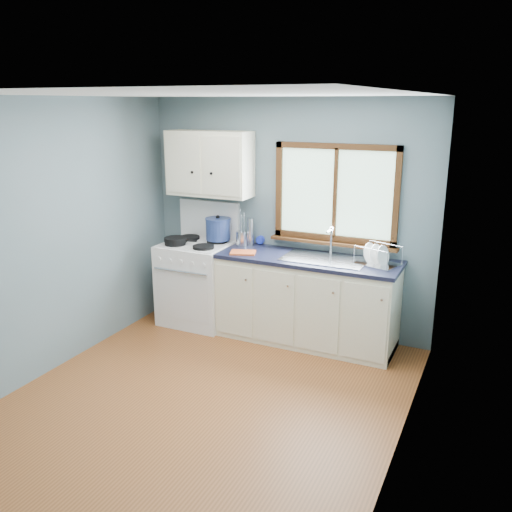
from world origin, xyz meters
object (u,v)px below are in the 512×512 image
at_px(skillet, 176,240).
at_px(stockpot, 218,229).
at_px(gas_range, 198,280).
at_px(thermos, 250,232).
at_px(sink, 324,265).
at_px(base_cabinets, 306,304).
at_px(utensil_crock, 242,238).
at_px(dish_rack, 377,259).

relative_size(skillet, stockpot, 1.26).
xyz_separation_m(gas_range, thermos, (0.56, 0.21, 0.58)).
relative_size(sink, thermos, 2.76).
bearing_deg(gas_range, sink, 0.71).
bearing_deg(skillet, base_cabinets, -2.25).
xyz_separation_m(sink, utensil_crock, (-0.99, 0.13, 0.15)).
height_order(gas_range, utensil_crock, gas_range).
bearing_deg(stockpot, base_cabinets, -6.68).
height_order(gas_range, skillet, gas_range).
xyz_separation_m(sink, skillet, (-1.66, -0.17, 0.13)).
bearing_deg(stockpot, skillet, -141.19).
bearing_deg(gas_range, base_cabinets, 0.82).
height_order(sink, stockpot, stockpot).
relative_size(stockpot, dish_rack, 0.67).
relative_size(base_cabinets, skillet, 4.71).
xyz_separation_m(skillet, thermos, (0.74, 0.36, 0.09)).
bearing_deg(utensil_crock, stockpot, -179.40).
xyz_separation_m(base_cabinets, utensil_crock, (-0.81, 0.13, 0.60)).
distance_m(sink, dish_rack, 0.53).
xyz_separation_m(base_cabinets, skillet, (-1.48, -0.17, 0.58)).
distance_m(skillet, stockpot, 0.48).
relative_size(sink, stockpot, 2.70).
height_order(gas_range, base_cabinets, gas_range).
distance_m(gas_range, sink, 1.53).
bearing_deg(sink, thermos, 167.96).
bearing_deg(base_cabinets, stockpot, 173.32).
bearing_deg(skillet, sink, -2.95).
xyz_separation_m(base_cabinets, dish_rack, (0.70, 0.05, 0.56)).
height_order(sink, utensil_crock, utensil_crock).
relative_size(thermos, dish_rack, 0.66).
height_order(gas_range, sink, gas_range).
bearing_deg(stockpot, dish_rack, -2.60).
bearing_deg(base_cabinets, gas_range, -179.18).
bearing_deg(dish_rack, sink, -156.09).
height_order(base_cabinets, utensil_crock, utensil_crock).
relative_size(base_cabinets, thermos, 6.08).
bearing_deg(thermos, utensil_crock, -139.03).
bearing_deg(utensil_crock, thermos, 40.97).
distance_m(stockpot, dish_rack, 1.81).
xyz_separation_m(skillet, stockpot, (0.37, 0.30, 0.10)).
height_order(stockpot, thermos, stockpot).
distance_m(gas_range, base_cabinets, 1.31).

